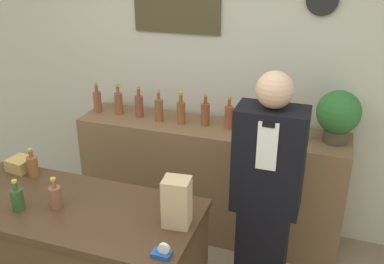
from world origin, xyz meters
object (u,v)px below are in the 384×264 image
Objects in this scene: potted_plant at (338,114)px; shopkeeper at (266,199)px; paper_bag at (177,202)px; tape_dispenser at (162,252)px.

shopkeeper is at bearing -118.19° from potted_plant.
tape_dispenser is (0.02, -0.26, -0.11)m from paper_bag.
paper_bag is at bearing -121.84° from shopkeeper.
paper_bag is at bearing -119.92° from potted_plant.
shopkeeper is at bearing 67.96° from tape_dispenser.
shopkeeper is at bearing 58.16° from paper_bag.
paper_bag is 0.28m from tape_dispenser.
tape_dispenser is at bearing -112.04° from shopkeeper.
shopkeeper is 4.25× the size of potted_plant.
paper_bag is (-0.73, -1.28, -0.10)m from potted_plant.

